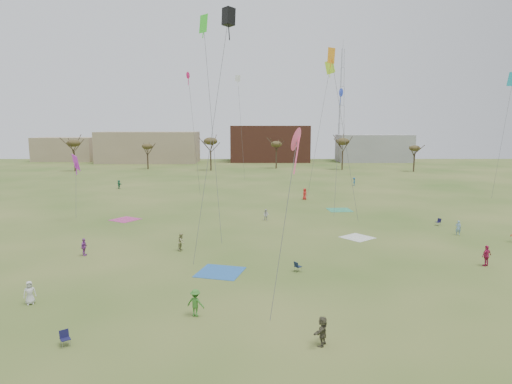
{
  "coord_description": "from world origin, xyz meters",
  "views": [
    {
      "loc": [
        -0.14,
        -32.66,
        12.2
      ],
      "look_at": [
        0.0,
        12.0,
        5.5
      ],
      "focal_mm": 31.36,
      "sensor_mm": 36.0,
      "label": 1
    }
  ],
  "objects_px": {
    "spectator_fore_a": "(487,256)",
    "camp_chair_left": "(65,342)",
    "flyer_near_center": "(196,303)",
    "camp_chair_right": "(438,223)",
    "flyer_near_left": "(30,293)",
    "radio_tower": "(341,105)",
    "camp_chair_center": "(298,268)"
  },
  "relations": [
    {
      "from": "flyer_near_left",
      "to": "radio_tower",
      "type": "height_order",
      "value": "radio_tower"
    },
    {
      "from": "flyer_near_center",
      "to": "radio_tower",
      "type": "bearing_deg",
      "value": -86.16
    },
    {
      "from": "spectator_fore_a",
      "to": "camp_chair_right",
      "type": "xyz_separation_m",
      "value": [
        2.28,
        15.91,
        -0.67
      ]
    },
    {
      "from": "radio_tower",
      "to": "flyer_near_center",
      "type": "bearing_deg",
      "value": -104.6
    },
    {
      "from": "radio_tower",
      "to": "camp_chair_right",
      "type": "bearing_deg",
      "value": -94.18
    },
    {
      "from": "flyer_near_left",
      "to": "camp_chair_left",
      "type": "distance_m",
      "value": 7.69
    },
    {
      "from": "camp_chair_right",
      "to": "radio_tower",
      "type": "xyz_separation_m",
      "value": [
        7.61,
        104.13,
        18.95
      ]
    },
    {
      "from": "flyer_near_left",
      "to": "camp_chair_right",
      "type": "distance_m",
      "value": 45.04
    },
    {
      "from": "radio_tower",
      "to": "flyer_near_left",
      "type": "bearing_deg",
      "value": -109.56
    },
    {
      "from": "camp_chair_right",
      "to": "flyer_near_left",
      "type": "bearing_deg",
      "value": -87.2
    },
    {
      "from": "camp_chair_left",
      "to": "camp_chair_center",
      "type": "relative_size",
      "value": 1.0
    },
    {
      "from": "flyer_near_left",
      "to": "spectator_fore_a",
      "type": "height_order",
      "value": "spectator_fore_a"
    },
    {
      "from": "camp_chair_right",
      "to": "radio_tower",
      "type": "height_order",
      "value": "radio_tower"
    },
    {
      "from": "flyer_near_center",
      "to": "flyer_near_left",
      "type": "bearing_deg",
      "value": 8.72
    },
    {
      "from": "spectator_fore_a",
      "to": "camp_chair_left",
      "type": "relative_size",
      "value": 2.13
    },
    {
      "from": "spectator_fore_a",
      "to": "camp_chair_left",
      "type": "xyz_separation_m",
      "value": [
        -30.81,
        -14.21,
        -0.67
      ]
    },
    {
      "from": "camp_chair_center",
      "to": "camp_chair_right",
      "type": "height_order",
      "value": "same"
    },
    {
      "from": "spectator_fore_a",
      "to": "camp_chair_right",
      "type": "distance_m",
      "value": 16.09
    },
    {
      "from": "camp_chair_center",
      "to": "radio_tower",
      "type": "distance_m",
      "value": 125.77
    },
    {
      "from": "flyer_near_center",
      "to": "camp_chair_left",
      "type": "height_order",
      "value": "flyer_near_center"
    },
    {
      "from": "flyer_near_center",
      "to": "camp_chair_right",
      "type": "height_order",
      "value": "flyer_near_center"
    },
    {
      "from": "spectator_fore_a",
      "to": "radio_tower",
      "type": "xyz_separation_m",
      "value": [
        9.89,
        120.04,
        18.28
      ]
    },
    {
      "from": "flyer_near_center",
      "to": "radio_tower",
      "type": "relative_size",
      "value": 0.04
    },
    {
      "from": "flyer_near_center",
      "to": "camp_chair_left",
      "type": "relative_size",
      "value": 2.07
    },
    {
      "from": "spectator_fore_a",
      "to": "camp_chair_center",
      "type": "xyz_separation_m",
      "value": [
        -16.6,
        -1.43,
        -0.67
      ]
    },
    {
      "from": "camp_chair_left",
      "to": "camp_chair_center",
      "type": "distance_m",
      "value": 19.11
    },
    {
      "from": "camp_chair_center",
      "to": "spectator_fore_a",
      "type": "bearing_deg",
      "value": -120.92
    },
    {
      "from": "flyer_near_center",
      "to": "spectator_fore_a",
      "type": "relative_size",
      "value": 0.97
    },
    {
      "from": "flyer_near_center",
      "to": "camp_chair_right",
      "type": "relative_size",
      "value": 2.07
    },
    {
      "from": "flyer_near_left",
      "to": "camp_chair_left",
      "type": "xyz_separation_m",
      "value": [
        4.89,
        -5.91,
        -0.56
      ]
    },
    {
      "from": "spectator_fore_a",
      "to": "camp_chair_center",
      "type": "bearing_deg",
      "value": -21.37
    },
    {
      "from": "camp_chair_left",
      "to": "camp_chair_right",
      "type": "distance_m",
      "value": 44.75
    }
  ]
}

